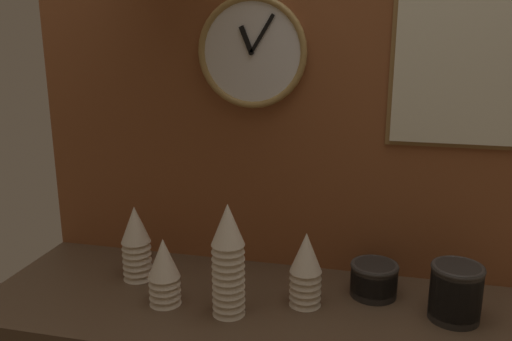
{
  "coord_description": "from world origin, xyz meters",
  "views": [
    {
      "loc": [
        0.26,
        -1.3,
        0.74
      ],
      "look_at": [
        -0.06,
        0.04,
        0.36
      ],
      "focal_mm": 38.0,
      "sensor_mm": 36.0,
      "label": 1
    }
  ],
  "objects": [
    {
      "name": "ground_plane",
      "position": [
        0.0,
        0.0,
        -0.02
      ],
      "size": [
        1.6,
        0.56,
        0.04
      ],
      "primitive_type": "cube",
      "color": "#4C3826"
    },
    {
      "name": "cup_stack_center_left",
      "position": [
        -0.28,
        -0.07,
        0.09
      ],
      "size": [
        0.09,
        0.09,
        0.19
      ],
      "color": "beige",
      "rests_on": "ground_plane"
    },
    {
      "name": "wall_clock",
      "position": [
        -0.11,
        0.23,
        0.66
      ],
      "size": [
        0.32,
        0.03,
        0.32
      ],
      "color": "white"
    },
    {
      "name": "cup_stack_center",
      "position": [
        -0.1,
        -0.08,
        0.15
      ],
      "size": [
        0.09,
        0.09,
        0.3
      ],
      "color": "beige",
      "rests_on": "ground_plane"
    },
    {
      "name": "bowl_stack_far_right",
      "position": [
        0.47,
        0.03,
        0.08
      ],
      "size": [
        0.13,
        0.13,
        0.15
      ],
      "color": "black",
      "rests_on": "ground_plane"
    },
    {
      "name": "bowl_stack_right",
      "position": [
        0.27,
        0.11,
        0.05
      ],
      "size": [
        0.13,
        0.13,
        0.1
      ],
      "color": "black",
      "rests_on": "ground_plane"
    },
    {
      "name": "cup_stack_left",
      "position": [
        -0.42,
        0.06,
        0.11
      ],
      "size": [
        0.09,
        0.09,
        0.23
      ],
      "color": "beige",
      "rests_on": "ground_plane"
    },
    {
      "name": "cup_stack_center_right",
      "position": [
        0.09,
        0.02,
        0.1
      ],
      "size": [
        0.09,
        0.09,
        0.21
      ],
      "color": "beige",
      "rests_on": "ground_plane"
    },
    {
      "name": "wall_tiled_back",
      "position": [
        0.0,
        0.27,
        0.53
      ],
      "size": [
        1.6,
        0.03,
        1.05
      ],
      "color": "brown",
      "rests_on": "ground_plane"
    },
    {
      "name": "menu_board",
      "position": [
        0.48,
        0.24,
        0.69
      ],
      "size": [
        0.42,
        0.01,
        0.57
      ],
      "color": "olive"
    }
  ]
}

